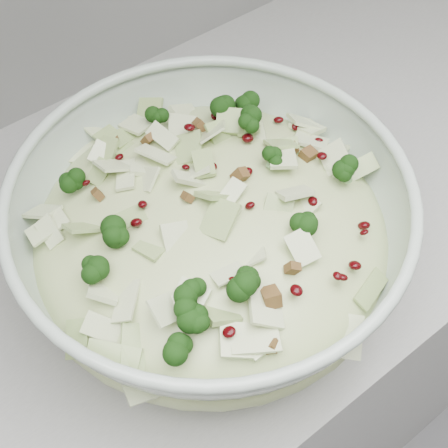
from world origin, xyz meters
The scene contains 2 objects.
mixing_bowl centered at (0.45, 1.60, 0.98)m, with size 0.49×0.49×0.16m.
salad centered at (0.45, 1.60, 1.01)m, with size 0.37×0.37×0.16m.
Camera 1 is at (0.24, 1.30, 1.51)m, focal length 50.00 mm.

